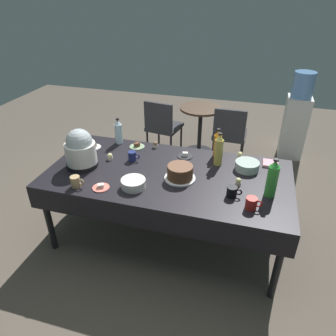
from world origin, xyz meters
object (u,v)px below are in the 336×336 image
(soda_bottle_ginger_ale, at_px, (219,150))
(maroon_chair_right, at_px, (230,132))
(soda_bottle_orange_juice, at_px, (218,144))
(coffee_mug_red, at_px, (252,203))
(dessert_plate_charcoal, at_px, (185,156))
(cupcake_cocoa, at_px, (155,145))
(dessert_plate_white, at_px, (94,146))
(ceramic_snack_bowl, at_px, (133,183))
(dessert_plate_sage, at_px, (137,146))
(cupcake_berry, at_px, (110,157))
(cupcake_mint, at_px, (238,182))
(soda_bottle_water, at_px, (118,132))
(coffee_mug_black, at_px, (232,192))
(glass_salad_bowl, at_px, (247,166))
(dessert_plate_coral, at_px, (101,187))
(maroon_chair_left, at_px, (162,124))
(coffee_mug_navy, at_px, (132,156))
(soda_bottle_lime_soda, at_px, (272,179))
(round_cafe_table, at_px, (200,122))
(frosted_layer_cake, at_px, (180,173))
(potluck_table, at_px, (168,178))
(cupcake_vanilla, at_px, (240,155))
(coffee_mug_tan, at_px, (76,182))
(slow_cooker, at_px, (80,150))
(water_cooler, at_px, (296,119))

(soda_bottle_ginger_ale, bearing_deg, maroon_chair_right, 90.52)
(soda_bottle_orange_juice, xyz_separation_m, coffee_mug_red, (0.38, -0.78, -0.09))
(dessert_plate_charcoal, xyz_separation_m, cupcake_cocoa, (-0.35, 0.11, 0.02))
(dessert_plate_white, bearing_deg, ceramic_snack_bowl, -40.76)
(dessert_plate_sage, distance_m, dessert_plate_white, 0.46)
(dessert_plate_charcoal, relative_size, cupcake_berry, 2.22)
(cupcake_mint, bearing_deg, soda_bottle_orange_juice, 118.08)
(soda_bottle_water, bearing_deg, cupcake_berry, -80.10)
(soda_bottle_ginger_ale, distance_m, coffee_mug_black, 0.53)
(glass_salad_bowl, height_order, dessert_plate_coral, glass_salad_bowl)
(maroon_chair_left, bearing_deg, soda_bottle_orange_juice, -52.39)
(soda_bottle_orange_juice, distance_m, coffee_mug_red, 0.87)
(ceramic_snack_bowl, height_order, coffee_mug_navy, coffee_mug_navy)
(soda_bottle_lime_soda, bearing_deg, maroon_chair_right, 105.43)
(dessert_plate_coral, xyz_separation_m, coffee_mug_red, (1.23, 0.06, 0.04))
(coffee_mug_red, bearing_deg, round_cafe_table, 109.92)
(frosted_layer_cake, height_order, dessert_plate_sage, frosted_layer_cake)
(potluck_table, relative_size, cupcake_vanilla, 32.59)
(cupcake_vanilla, bearing_deg, dessert_plate_sage, -177.28)
(cupcake_vanilla, relative_size, soda_bottle_orange_juice, 0.23)
(glass_salad_bowl, xyz_separation_m, dessert_plate_coral, (-1.16, -0.65, -0.03))
(soda_bottle_ginger_ale, xyz_separation_m, coffee_mug_navy, (-0.81, -0.15, -0.10))
(glass_salad_bowl, bearing_deg, dessert_plate_sage, 172.16)
(cupcake_mint, height_order, round_cafe_table, cupcake_mint)
(potluck_table, height_order, cupcake_vanilla, cupcake_vanilla)
(frosted_layer_cake, distance_m, soda_bottle_water, 0.96)
(dessert_plate_white, height_order, soda_bottle_water, soda_bottle_water)
(round_cafe_table, bearing_deg, cupcake_cocoa, -98.63)
(dessert_plate_white, height_order, coffee_mug_black, coffee_mug_black)
(soda_bottle_ginger_ale, xyz_separation_m, coffee_mug_tan, (-1.10, -0.71, -0.10))
(soda_bottle_orange_juice, bearing_deg, dessert_plate_coral, -135.35)
(potluck_table, height_order, dessert_plate_sage, dessert_plate_sage)
(ceramic_snack_bowl, xyz_separation_m, coffee_mug_tan, (-0.47, -0.13, 0.01))
(slow_cooker, bearing_deg, maroon_chair_left, 82.04)
(frosted_layer_cake, xyz_separation_m, dessert_plate_coral, (-0.60, -0.33, -0.05))
(cupcake_berry, bearing_deg, glass_salad_bowl, 7.54)
(slow_cooker, height_order, soda_bottle_orange_juice, slow_cooker)
(dessert_plate_coral, bearing_deg, coffee_mug_tan, -169.88)
(cupcake_mint, relative_size, round_cafe_table, 0.09)
(potluck_table, relative_size, cupcake_berry, 32.59)
(slow_cooker, distance_m, dessert_plate_charcoal, 1.01)
(soda_bottle_orange_juice, bearing_deg, maroon_chair_left, 127.61)
(coffee_mug_black, xyz_separation_m, maroon_chair_left, (-1.16, 1.87, -0.30))
(slow_cooker, bearing_deg, coffee_mug_navy, 29.16)
(cupcake_berry, distance_m, water_cooler, 2.81)
(dessert_plate_sage, distance_m, maroon_chair_left, 1.29)
(dessert_plate_coral, xyz_separation_m, soda_bottle_orange_juice, (0.85, 0.84, 0.13))
(cupcake_vanilla, relative_size, soda_bottle_ginger_ale, 0.21)
(dessert_plate_coral, relative_size, soda_bottle_lime_soda, 0.43)
(dessert_plate_white, height_order, maroon_chair_left, maroon_chair_left)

